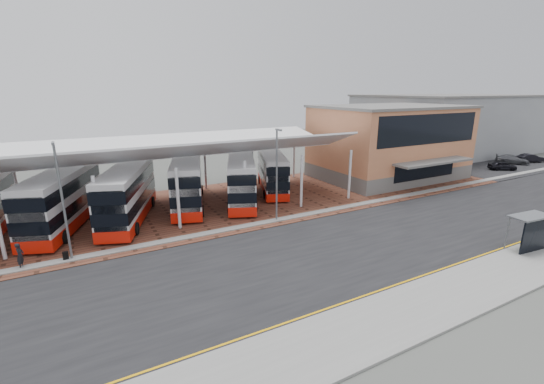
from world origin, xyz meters
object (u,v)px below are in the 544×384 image
object	(u,v)px
terminal	(389,142)
pedestrian	(20,255)
bus_4	(242,180)
carpark_car_c	(530,158)
bus_2	(128,195)
carpark_car_b	(512,159)
bus_1	(62,200)
bus_5	(272,172)
bus_3	(187,182)
carpark_car_a	(502,166)
bus_shelter	(535,229)

from	to	relation	value
terminal	pedestrian	size ratio (longest dim) A/B	10.91
bus_4	carpark_car_c	size ratio (longest dim) A/B	2.80
terminal	bus_2	world-z (taller)	terminal
bus_2	carpark_car_b	xyz separation A→B (m)	(55.76, -1.70, -1.64)
bus_1	bus_2	distance (m)	5.02
bus_1	bus_5	world-z (taller)	bus_1
terminal	carpark_car_b	size ratio (longest dim) A/B	4.05
terminal	carpark_car_c	distance (m)	27.69
bus_4	carpark_car_c	world-z (taller)	bus_4
terminal	bus_5	bearing A→B (deg)	176.08
bus_2	bus_1	bearing A→B (deg)	-168.34
terminal	carpark_car_b	distance (m)	23.94
terminal	carpark_car_b	xyz separation A→B (m)	(23.41, -3.14, -3.92)
bus_3	bus_2	bearing A→B (deg)	-145.69
bus_3	bus_5	size ratio (longest dim) A/B	1.12
bus_4	carpark_car_a	distance (m)	39.08
bus_3	bus_shelter	bearing A→B (deg)	-32.22
bus_2	carpark_car_c	world-z (taller)	bus_2
carpark_car_c	bus_5	bearing A→B (deg)	107.44
carpark_car_b	carpark_car_c	bearing A→B (deg)	-43.97
terminal	carpark_car_b	bearing A→B (deg)	-7.64
bus_5	carpark_car_b	distance (m)	40.33
bus_2	bus_3	world-z (taller)	bus_3
bus_5	pedestrian	distance (m)	24.76
bus_3	pedestrian	size ratio (longest dim) A/B	6.94
bus_1	bus_2	bearing A→B (deg)	11.52
bus_5	carpark_car_c	world-z (taller)	bus_5
bus_2	carpark_car_c	bearing A→B (deg)	18.41
bus_3	pedestrian	xyz separation A→B (m)	(-13.26, -7.74, -1.50)
bus_4	terminal	bearing A→B (deg)	26.15
bus_3	bus_5	bearing A→B (deg)	22.60
carpark_car_a	bus_shelter	world-z (taller)	bus_shelter
bus_1	bus_4	xyz separation A→B (m)	(15.92, -0.38, -0.08)
bus_5	pedestrian	xyz separation A→B (m)	(-23.18, -8.60, -1.27)
bus_4	carpark_car_b	bearing A→B (deg)	20.70
bus_5	carpark_car_a	distance (m)	34.70
bus_4	carpark_car_c	xyz separation A→B (m)	(48.53, -2.80, -1.59)
bus_3	carpark_car_c	size ratio (longest dim) A/B	2.94
terminal	bus_1	world-z (taller)	terminal
bus_4	bus_shelter	xyz separation A→B (m)	(13.41, -20.78, -0.63)
bus_3	carpark_car_a	distance (m)	44.39
bus_3	pedestrian	bearing A→B (deg)	-132.05
carpark_car_c	bus_shelter	xyz separation A→B (m)	(-35.12, -17.98, 0.96)
bus_2	terminal	bearing A→B (deg)	23.26
bus_5	carpark_car_b	size ratio (longest dim) A/B	2.30
carpark_car_c	bus_2	bearing A→B (deg)	111.61
bus_2	carpark_car_b	bearing A→B (deg)	18.97
terminal	bus_1	size ratio (longest dim) A/B	1.58
carpark_car_b	bus_shelter	xyz separation A→B (m)	(-31.39, -18.67, 0.96)
pedestrian	terminal	bearing A→B (deg)	-64.73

